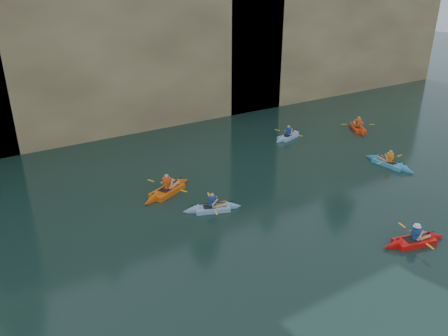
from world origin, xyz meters
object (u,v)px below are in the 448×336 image
main_kayaker (414,241)px  kayaker_ltblue_near (212,208)px  kayaker_orange (167,190)px  kayaker_red_far (358,128)px

main_kayaker → kayaker_ltblue_near: (-5.63, 7.02, -0.01)m
main_kayaker → kayaker_orange: size_ratio=0.90×
kayaker_orange → kayaker_ltblue_near: bearing=-94.3°
main_kayaker → kayaker_ltblue_near: bearing=144.0°
main_kayaker → kayaker_orange: kayaker_orange is taller
main_kayaker → kayaker_red_far: size_ratio=0.98×
kayaker_ltblue_near → kayaker_red_far: size_ratio=0.91×
kayaker_orange → kayaker_red_far: (16.37, 1.82, -0.01)m
kayaker_red_far → kayaker_orange: bearing=130.0°
main_kayaker → kayaker_red_far: kayaker_red_far is taller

